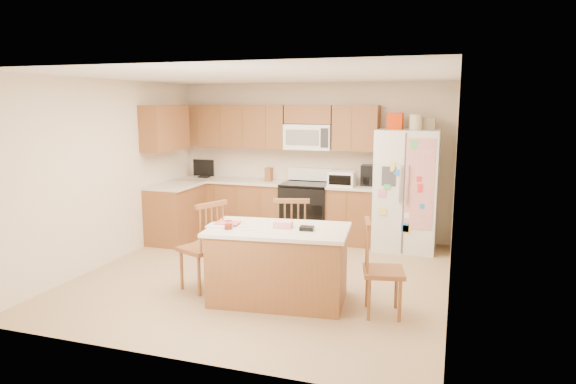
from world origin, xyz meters
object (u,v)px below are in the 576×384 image
(stove, at_px, (307,210))
(windsor_chair_right, at_px, (381,271))
(windsor_chair_left, at_px, (204,248))
(refrigerator, at_px, (406,189))
(island, at_px, (278,264))
(windsor_chair_back, at_px, (292,240))

(stove, height_order, windsor_chair_right, stove)
(stove, height_order, windsor_chair_left, stove)
(refrigerator, distance_m, windsor_chair_left, 3.29)
(refrigerator, height_order, windsor_chair_left, refrigerator)
(island, height_order, windsor_chair_back, windsor_chair_back)
(stove, distance_m, windsor_chair_right, 3.09)
(refrigerator, bearing_deg, windsor_chair_right, -89.89)
(island, relative_size, windsor_chair_back, 1.53)
(refrigerator, distance_m, island, 2.85)
(refrigerator, xyz_separation_m, windsor_chair_back, (-1.21, -1.84, -0.42))
(windsor_chair_left, distance_m, windsor_chair_right, 2.09)
(stove, relative_size, island, 0.70)
(island, xyz_separation_m, windsor_chair_back, (-0.08, 0.73, 0.08))
(island, xyz_separation_m, windsor_chair_right, (1.14, -0.03, 0.05))
(stove, bearing_deg, windsor_chair_left, -101.22)
(stove, bearing_deg, windsor_chair_back, -79.34)
(refrigerator, relative_size, windsor_chair_left, 1.90)
(stove, xyz_separation_m, island, (0.44, -2.63, -0.05))
(windsor_chair_right, bearing_deg, refrigerator, 90.11)
(windsor_chair_left, bearing_deg, windsor_chair_right, -2.34)
(windsor_chair_left, xyz_separation_m, windsor_chair_back, (0.87, 0.68, -0.01))
(stove, relative_size, windsor_chair_right, 1.13)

